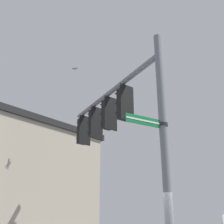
{
  "coord_description": "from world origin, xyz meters",
  "views": [
    {
      "loc": [
        -5.61,
        -5.06,
        1.55
      ],
      "look_at": [
        0.39,
        2.64,
        5.5
      ],
      "focal_mm": 49.15,
      "sensor_mm": 36.0,
      "label": 1
    }
  ],
  "objects_px": {
    "traffic_light_nearest_pole": "(123,104)",
    "bird_flying": "(75,69)",
    "traffic_light_arm_end": "(82,131)",
    "traffic_light_mid_inner": "(107,115)",
    "street_name_sign": "(152,122)",
    "traffic_light_mid_outer": "(94,124)"
  },
  "relations": [
    {
      "from": "traffic_light_nearest_pole",
      "to": "bird_flying",
      "type": "relative_size",
      "value": 5.88
    },
    {
      "from": "traffic_light_arm_end",
      "to": "bird_flying",
      "type": "xyz_separation_m",
      "value": [
        -0.44,
        0.09,
        2.81
      ]
    },
    {
      "from": "traffic_light_mid_inner",
      "to": "bird_flying",
      "type": "bearing_deg",
      "value": 93.53
    },
    {
      "from": "traffic_light_mid_inner",
      "to": "bird_flying",
      "type": "height_order",
      "value": "bird_flying"
    },
    {
      "from": "traffic_light_arm_end",
      "to": "bird_flying",
      "type": "height_order",
      "value": "bird_flying"
    },
    {
      "from": "traffic_light_nearest_pole",
      "to": "traffic_light_arm_end",
      "type": "xyz_separation_m",
      "value": [
        0.46,
        3.16,
        0.0
      ]
    },
    {
      "from": "traffic_light_arm_end",
      "to": "street_name_sign",
      "type": "xyz_separation_m",
      "value": [
        -1.1,
        -5.01,
        -1.31
      ]
    },
    {
      "from": "bird_flying",
      "to": "traffic_light_arm_end",
      "type": "bearing_deg",
      "value": -11.29
    },
    {
      "from": "traffic_light_mid_inner",
      "to": "bird_flying",
      "type": "distance_m",
      "value": 3.57
    },
    {
      "from": "traffic_light_mid_outer",
      "to": "traffic_light_arm_end",
      "type": "relative_size",
      "value": 1.0
    },
    {
      "from": "street_name_sign",
      "to": "traffic_light_mid_outer",
      "type": "bearing_deg",
      "value": 76.6
    },
    {
      "from": "traffic_light_arm_end",
      "to": "traffic_light_nearest_pole",
      "type": "bearing_deg",
      "value": -98.32
    },
    {
      "from": "traffic_light_nearest_pole",
      "to": "bird_flying",
      "type": "bearing_deg",
      "value": 89.67
    },
    {
      "from": "traffic_light_nearest_pole",
      "to": "traffic_light_mid_inner",
      "type": "xyz_separation_m",
      "value": [
        0.15,
        1.05,
        0.0
      ]
    },
    {
      "from": "traffic_light_nearest_pole",
      "to": "traffic_light_mid_outer",
      "type": "relative_size",
      "value": 1.0
    },
    {
      "from": "bird_flying",
      "to": "traffic_light_mid_outer",
      "type": "bearing_deg",
      "value": -75.78
    },
    {
      "from": "traffic_light_mid_outer",
      "to": "traffic_light_nearest_pole",
      "type": "bearing_deg",
      "value": -98.32
    },
    {
      "from": "traffic_light_arm_end",
      "to": "traffic_light_mid_inner",
      "type": "bearing_deg",
      "value": -98.32
    },
    {
      "from": "traffic_light_mid_inner",
      "to": "traffic_light_arm_end",
      "type": "relative_size",
      "value": 1.0
    },
    {
      "from": "traffic_light_nearest_pole",
      "to": "street_name_sign",
      "type": "height_order",
      "value": "traffic_light_nearest_pole"
    },
    {
      "from": "street_name_sign",
      "to": "traffic_light_nearest_pole",
      "type": "bearing_deg",
      "value": 71.05
    },
    {
      "from": "traffic_light_mid_outer",
      "to": "bird_flying",
      "type": "xyz_separation_m",
      "value": [
        -0.29,
        1.14,
        2.81
      ]
    }
  ]
}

